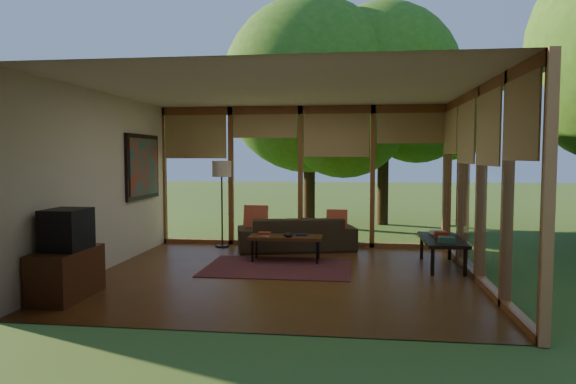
# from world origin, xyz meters

# --- Properties ---
(floor) EXTENTS (5.50, 5.50, 0.00)m
(floor) POSITION_xyz_m (0.00, 0.00, 0.00)
(floor) COLOR brown
(floor) RESTS_ON ground
(ceiling) EXTENTS (5.50, 5.50, 0.00)m
(ceiling) POSITION_xyz_m (0.00, 0.00, 2.70)
(ceiling) COLOR silver
(ceiling) RESTS_ON ground
(wall_left) EXTENTS (0.04, 5.00, 2.70)m
(wall_left) POSITION_xyz_m (-2.75, 0.00, 1.35)
(wall_left) COLOR beige
(wall_left) RESTS_ON ground
(wall_front) EXTENTS (5.50, 0.04, 2.70)m
(wall_front) POSITION_xyz_m (0.00, -2.50, 1.35)
(wall_front) COLOR beige
(wall_front) RESTS_ON ground
(window_wall_back) EXTENTS (5.50, 0.12, 2.70)m
(window_wall_back) POSITION_xyz_m (0.00, 2.50, 1.35)
(window_wall_back) COLOR #93562D
(window_wall_back) RESTS_ON ground
(window_wall_right) EXTENTS (0.12, 5.00, 2.70)m
(window_wall_right) POSITION_xyz_m (2.75, 0.00, 1.35)
(window_wall_right) COLOR #93562D
(window_wall_right) RESTS_ON ground
(tree_nw) EXTENTS (4.29, 4.29, 5.62)m
(tree_nw) POSITION_xyz_m (-0.07, 5.38, 3.47)
(tree_nw) COLOR #311F11
(tree_nw) RESTS_ON ground
(tree_ne) EXTENTS (3.80, 3.80, 5.59)m
(tree_ne) POSITION_xyz_m (1.77, 6.00, 3.68)
(tree_ne) COLOR #311F11
(tree_ne) RESTS_ON ground
(rug) EXTENTS (2.26, 1.60, 0.01)m
(rug) POSITION_xyz_m (-0.14, 0.48, 0.01)
(rug) COLOR maroon
(rug) RESTS_ON floor
(sofa) EXTENTS (2.28, 1.34, 0.62)m
(sofa) POSITION_xyz_m (-0.03, 2.00, 0.31)
(sofa) COLOR #34291A
(sofa) RESTS_ON floor
(pillow_left) EXTENTS (0.44, 0.23, 0.46)m
(pillow_left) POSITION_xyz_m (-0.78, 1.95, 0.60)
(pillow_left) COLOR #9C1E0E
(pillow_left) RESTS_ON sofa
(pillow_right) EXTENTS (0.38, 0.20, 0.40)m
(pillow_right) POSITION_xyz_m (0.72, 1.95, 0.57)
(pillow_right) COLOR #9C1E0E
(pillow_right) RESTS_ON sofa
(ct_book_lower) EXTENTS (0.21, 0.17, 0.03)m
(ct_book_lower) POSITION_xyz_m (-0.44, 0.92, 0.44)
(ct_book_lower) COLOR beige
(ct_book_lower) RESTS_ON coffee_table
(ct_book_upper) EXTENTS (0.20, 0.16, 0.03)m
(ct_book_upper) POSITION_xyz_m (-0.44, 0.92, 0.47)
(ct_book_upper) COLOR maroon
(ct_book_upper) RESTS_ON coffee_table
(ct_book_side) EXTENTS (0.20, 0.16, 0.03)m
(ct_book_side) POSITION_xyz_m (0.16, 1.05, 0.44)
(ct_book_side) COLOR black
(ct_book_side) RESTS_ON coffee_table
(ct_bowl) EXTENTS (0.16, 0.16, 0.07)m
(ct_bowl) POSITION_xyz_m (-0.04, 0.87, 0.46)
(ct_bowl) COLOR black
(ct_bowl) RESTS_ON coffee_table
(media_cabinet) EXTENTS (0.50, 1.00, 0.60)m
(media_cabinet) POSITION_xyz_m (-2.47, -1.55, 0.30)
(media_cabinet) COLOR #502A15
(media_cabinet) RESTS_ON floor
(television) EXTENTS (0.45, 0.55, 0.50)m
(television) POSITION_xyz_m (-2.45, -1.55, 0.85)
(television) COLOR black
(television) RESTS_ON media_cabinet
(console_book_a) EXTENTS (0.25, 0.19, 0.09)m
(console_book_a) POSITION_xyz_m (2.40, 0.45, 0.50)
(console_book_a) COLOR #39634E
(console_book_a) RESTS_ON side_console
(console_book_b) EXTENTS (0.23, 0.18, 0.10)m
(console_book_b) POSITION_xyz_m (2.40, 0.90, 0.50)
(console_book_b) COLOR maroon
(console_book_b) RESTS_ON side_console
(console_book_c) EXTENTS (0.25, 0.20, 0.06)m
(console_book_c) POSITION_xyz_m (2.40, 1.30, 0.48)
(console_book_c) COLOR beige
(console_book_c) RESTS_ON side_console
(floor_lamp) EXTENTS (0.36, 0.36, 1.65)m
(floor_lamp) POSITION_xyz_m (-1.48, 2.17, 1.41)
(floor_lamp) COLOR black
(floor_lamp) RESTS_ON floor
(coffee_table) EXTENTS (1.20, 0.50, 0.43)m
(coffee_table) POSITION_xyz_m (-0.09, 0.97, 0.39)
(coffee_table) COLOR #502A15
(coffee_table) RESTS_ON floor
(side_console) EXTENTS (0.60, 1.40, 0.46)m
(side_console) POSITION_xyz_m (2.40, 0.85, 0.41)
(side_console) COLOR black
(side_console) RESTS_ON floor
(wall_painting) EXTENTS (0.06, 1.35, 1.15)m
(wall_painting) POSITION_xyz_m (-2.71, 1.40, 1.55)
(wall_painting) COLOR black
(wall_painting) RESTS_ON wall_left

